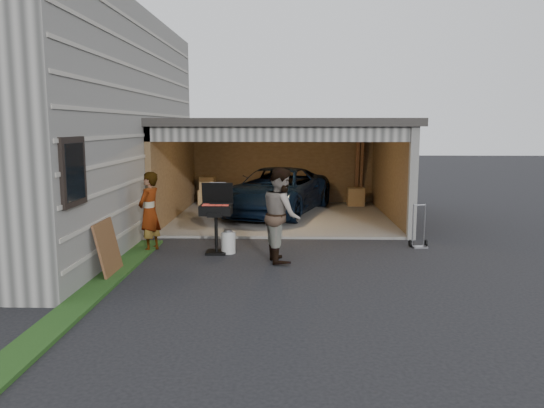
{
  "coord_description": "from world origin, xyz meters",
  "views": [
    {
      "loc": [
        0.93,
        -9.06,
        2.73
      ],
      "look_at": [
        0.61,
        1.53,
        1.15
      ],
      "focal_mm": 35.0,
      "sensor_mm": 36.0,
      "label": 1
    }
  ],
  "objects_px": {
    "minivan": "(276,193)",
    "propane_tank": "(228,243)",
    "man": "(281,215)",
    "bbq_grill": "(216,212)",
    "hand_truck": "(419,239)",
    "plywood_panel": "(108,248)",
    "woman": "(149,212)"
  },
  "relations": [
    {
      "from": "minivan",
      "to": "bbq_grill",
      "type": "height_order",
      "value": "bbq_grill"
    },
    {
      "from": "plywood_panel",
      "to": "minivan",
      "type": "bearing_deg",
      "value": 66.3
    },
    {
      "from": "man",
      "to": "propane_tank",
      "type": "bearing_deg",
      "value": 49.24
    },
    {
      "from": "minivan",
      "to": "plywood_panel",
      "type": "relative_size",
      "value": 4.85
    },
    {
      "from": "bbq_grill",
      "to": "hand_truck",
      "type": "xyz_separation_m",
      "value": [
        4.49,
        0.69,
        -0.7
      ]
    },
    {
      "from": "man",
      "to": "propane_tank",
      "type": "height_order",
      "value": "man"
    },
    {
      "from": "minivan",
      "to": "propane_tank",
      "type": "xyz_separation_m",
      "value": [
        -0.93,
        -4.86,
        -0.46
      ]
    },
    {
      "from": "minivan",
      "to": "propane_tank",
      "type": "distance_m",
      "value": 4.97
    },
    {
      "from": "bbq_grill",
      "to": "propane_tank",
      "type": "relative_size",
      "value": 3.23
    },
    {
      "from": "bbq_grill",
      "to": "plywood_panel",
      "type": "bearing_deg",
      "value": -134.35
    },
    {
      "from": "minivan",
      "to": "propane_tank",
      "type": "relative_size",
      "value": 10.74
    },
    {
      "from": "man",
      "to": "hand_truck",
      "type": "distance_m",
      "value": 3.44
    },
    {
      "from": "woman",
      "to": "propane_tank",
      "type": "bearing_deg",
      "value": 102.25
    },
    {
      "from": "plywood_panel",
      "to": "woman",
      "type": "bearing_deg",
      "value": 82.32
    },
    {
      "from": "propane_tank",
      "to": "hand_truck",
      "type": "xyz_separation_m",
      "value": [
        4.24,
        0.69,
        -0.04
      ]
    },
    {
      "from": "minivan",
      "to": "woman",
      "type": "distance_m",
      "value": 5.4
    },
    {
      "from": "propane_tank",
      "to": "minivan",
      "type": "bearing_deg",
      "value": 79.22
    },
    {
      "from": "hand_truck",
      "to": "woman",
      "type": "bearing_deg",
      "value": 176.92
    },
    {
      "from": "minivan",
      "to": "woman",
      "type": "xyz_separation_m",
      "value": [
        -2.65,
        -4.7,
        0.18
      ]
    },
    {
      "from": "plywood_panel",
      "to": "hand_truck",
      "type": "height_order",
      "value": "plywood_panel"
    },
    {
      "from": "hand_truck",
      "to": "minivan",
      "type": "bearing_deg",
      "value": 120.33
    },
    {
      "from": "minivan",
      "to": "propane_tank",
      "type": "height_order",
      "value": "minivan"
    },
    {
      "from": "plywood_panel",
      "to": "hand_truck",
      "type": "distance_m",
      "value": 6.71
    },
    {
      "from": "woman",
      "to": "hand_truck",
      "type": "bearing_deg",
      "value": 112.55
    },
    {
      "from": "bbq_grill",
      "to": "hand_truck",
      "type": "distance_m",
      "value": 4.6
    },
    {
      "from": "propane_tank",
      "to": "plywood_panel",
      "type": "height_order",
      "value": "plywood_panel"
    },
    {
      "from": "propane_tank",
      "to": "plywood_panel",
      "type": "relative_size",
      "value": 0.45
    },
    {
      "from": "bbq_grill",
      "to": "man",
      "type": "bearing_deg",
      "value": -24.01
    },
    {
      "from": "minivan",
      "to": "propane_tank",
      "type": "bearing_deg",
      "value": -82.52
    },
    {
      "from": "man",
      "to": "hand_truck",
      "type": "xyz_separation_m",
      "value": [
        3.09,
        1.31,
        -0.76
      ]
    },
    {
      "from": "propane_tank",
      "to": "hand_truck",
      "type": "height_order",
      "value": "hand_truck"
    },
    {
      "from": "minivan",
      "to": "man",
      "type": "height_order",
      "value": "man"
    }
  ]
}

